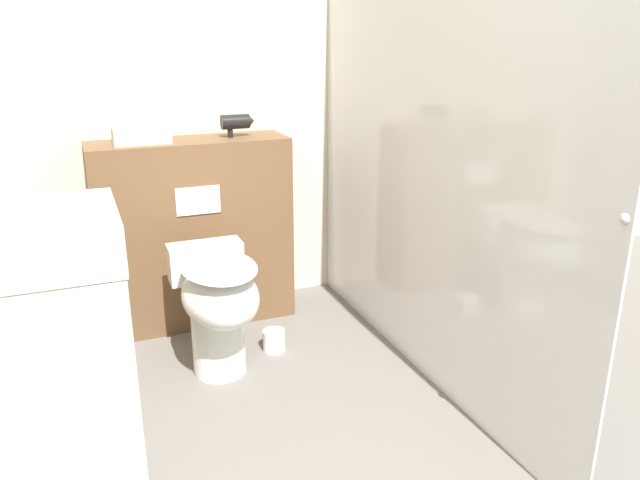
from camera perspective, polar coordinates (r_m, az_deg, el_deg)
wall_back at (r=3.52m, az=-6.40°, el=14.17°), size 8.00×0.06×2.50m
partition_panel at (r=3.37m, az=-11.40°, el=0.64°), size 1.01×0.32×0.99m
shower_glass at (r=2.70m, az=9.82°, el=8.75°), size 0.04×2.16×2.13m
toilet at (r=2.84m, az=-9.33°, el=-5.63°), size 0.35×0.59×0.57m
sink_vanity at (r=2.18m, az=-23.32°, el=-10.55°), size 0.49×0.48×1.15m
hair_drier at (r=3.29m, az=-7.60°, el=10.64°), size 0.17×0.07×0.12m
folded_towel at (r=3.21m, az=-16.04°, el=9.24°), size 0.27×0.18×0.08m
spare_toilet_roll at (r=3.15m, az=-4.23°, el=-9.13°), size 0.11×0.11×0.10m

